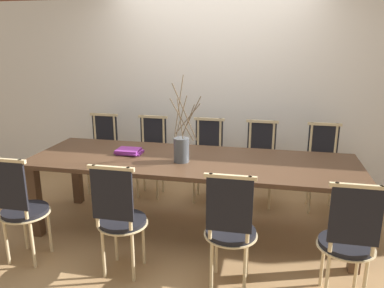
{
  "coord_description": "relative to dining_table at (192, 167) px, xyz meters",
  "views": [
    {
      "loc": [
        0.71,
        -3.33,
        1.85
      ],
      "look_at": [
        0.0,
        0.0,
        0.91
      ],
      "focal_mm": 35.0,
      "sensor_mm": 36.0,
      "label": 1
    }
  ],
  "objects": [
    {
      "name": "wall_rear",
      "position": [
        0.0,
        1.34,
        0.92
      ],
      "size": [
        12.0,
        0.06,
        3.2
      ],
      "color": "white",
      "rests_on": "ground_plane"
    },
    {
      "name": "chair_near_right",
      "position": [
        1.29,
        -0.82,
        -0.16
      ],
      "size": [
        0.41,
        0.41,
        0.97
      ],
      "color": "black",
      "rests_on": "ground_plane"
    },
    {
      "name": "ground_plane",
      "position": [
        0.0,
        0.0,
        -0.68
      ],
      "size": [
        16.0,
        16.0,
        0.0
      ],
      "primitive_type": "plane",
      "color": "#A87F51"
    },
    {
      "name": "book_stack",
      "position": [
        -0.65,
        0.04,
        0.1
      ],
      "size": [
        0.27,
        0.22,
        0.05
      ],
      "color": "#842D8C",
      "rests_on": "dining_table"
    },
    {
      "name": "chair_far_center",
      "position": [
        0.01,
        0.82,
        -0.16
      ],
      "size": [
        0.41,
        0.41,
        0.97
      ],
      "rotation": [
        0.0,
        0.0,
        3.14
      ],
      "color": "black",
      "rests_on": "ground_plane"
    },
    {
      "name": "chair_far_left",
      "position": [
        -0.69,
        0.82,
        -0.16
      ],
      "size": [
        0.41,
        0.41,
        0.97
      ],
      "rotation": [
        0.0,
        0.0,
        3.14
      ],
      "color": "black",
      "rests_on": "ground_plane"
    },
    {
      "name": "chair_near_center",
      "position": [
        0.46,
        -0.82,
        -0.16
      ],
      "size": [
        0.41,
        0.41,
        0.97
      ],
      "color": "black",
      "rests_on": "ground_plane"
    },
    {
      "name": "vase_centerpiece",
      "position": [
        -0.08,
        -0.09,
        0.21
      ],
      "size": [
        0.28,
        0.34,
        0.8
      ],
      "color": "#4C5156",
      "rests_on": "dining_table"
    },
    {
      "name": "chair_near_left",
      "position": [
        -0.41,
        -0.82,
        -0.16
      ],
      "size": [
        0.41,
        0.41,
        0.97
      ],
      "color": "black",
      "rests_on": "ground_plane"
    },
    {
      "name": "chair_far_leftend",
      "position": [
        -1.33,
        0.82,
        -0.16
      ],
      "size": [
        0.41,
        0.41,
        0.97
      ],
      "rotation": [
        0.0,
        0.0,
        3.14
      ],
      "color": "black",
      "rests_on": "ground_plane"
    },
    {
      "name": "dining_table",
      "position": [
        0.0,
        0.0,
        0.0
      ],
      "size": [
        3.12,
        1.0,
        0.76
      ],
      "color": "#4C3321",
      "rests_on": "ground_plane"
    },
    {
      "name": "chair_far_right",
      "position": [
        0.63,
        0.82,
        -0.16
      ],
      "size": [
        0.41,
        0.41,
        0.97
      ],
      "rotation": [
        0.0,
        0.0,
        3.14
      ],
      "color": "black",
      "rests_on": "ground_plane"
    },
    {
      "name": "chair_far_rightend",
      "position": [
        1.31,
        0.82,
        -0.16
      ],
      "size": [
        0.41,
        0.41,
        0.97
      ],
      "rotation": [
        0.0,
        0.0,
        3.14
      ],
      "color": "black",
      "rests_on": "ground_plane"
    },
    {
      "name": "chair_near_leftend",
      "position": [
        -1.29,
        -0.82,
        -0.16
      ],
      "size": [
        0.41,
        0.41,
        0.97
      ],
      "color": "black",
      "rests_on": "ground_plane"
    }
  ]
}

